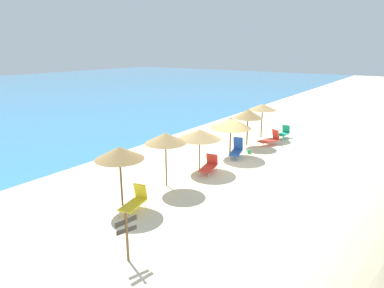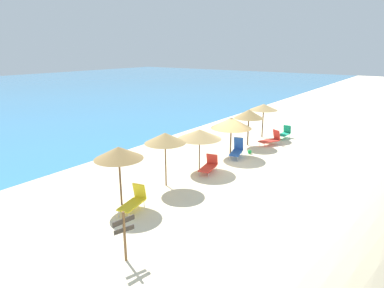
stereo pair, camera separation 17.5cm
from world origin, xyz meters
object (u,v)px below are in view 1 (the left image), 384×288
at_px(beach_umbrella_0, 119,153).
at_px(beach_umbrella_2, 199,134).
at_px(beach_umbrella_4, 248,114).
at_px(beach_umbrella_1, 166,138).
at_px(lounge_chair_3, 270,139).
at_px(beach_ball, 249,151).
at_px(beach_umbrella_5, 263,107).
at_px(lounge_chair_0, 209,165).
at_px(lounge_chair_1, 135,201).
at_px(lounge_chair_4, 284,133).
at_px(beach_umbrella_3, 231,123).
at_px(wooden_signpost, 127,232).
at_px(lounge_chair_2, 236,149).

relative_size(beach_umbrella_0, beach_umbrella_2, 1.08).
bearing_deg(beach_umbrella_4, beach_umbrella_2, 179.96).
bearing_deg(beach_umbrella_1, beach_umbrella_4, 0.03).
xyz_separation_m(lounge_chair_3, beach_ball, (-2.86, 0.31, -0.30)).
relative_size(beach_umbrella_5, lounge_chair_0, 1.65).
bearing_deg(lounge_chair_1, beach_ball, -104.59).
bearing_deg(lounge_chair_4, beach_umbrella_3, 80.43).
distance_m(beach_umbrella_1, beach_umbrella_4, 9.34).
bearing_deg(beach_umbrella_5, lounge_chair_0, -174.71).
distance_m(beach_umbrella_3, lounge_chair_1, 9.49).
height_order(beach_umbrella_1, beach_umbrella_2, beach_umbrella_1).
distance_m(beach_umbrella_4, beach_ball, 3.04).
height_order(lounge_chair_1, lounge_chair_4, lounge_chair_1).
bearing_deg(wooden_signpost, beach_umbrella_0, 58.32).
xyz_separation_m(beach_umbrella_0, lounge_chair_2, (9.28, -0.91, -1.98)).
distance_m(beach_umbrella_4, beach_umbrella_5, 2.76).
relative_size(beach_umbrella_0, beach_umbrella_5, 1.03).
xyz_separation_m(beach_umbrella_5, lounge_chair_4, (0.77, -1.59, -2.00)).
relative_size(beach_umbrella_2, lounge_chair_0, 1.57).
xyz_separation_m(beach_umbrella_2, wooden_signpost, (-8.77, -3.04, -1.06)).
bearing_deg(lounge_chair_3, beach_umbrella_3, 99.38).
bearing_deg(beach_umbrella_2, beach_umbrella_1, -179.83).
height_order(lounge_chair_0, beach_ball, lounge_chair_0).
xyz_separation_m(beach_umbrella_0, lounge_chair_4, (15.76, -1.70, -2.05)).
bearing_deg(beach_umbrella_3, beach_umbrella_1, 178.00).
relative_size(lounge_chair_1, lounge_chair_3, 0.90).
bearing_deg(beach_umbrella_5, beach_umbrella_0, 179.60).
relative_size(lounge_chair_1, beach_ball, 5.55).
xyz_separation_m(lounge_chair_0, lounge_chair_3, (7.42, -0.63, 0.04)).
distance_m(beach_umbrella_4, lounge_chair_0, 6.71).
height_order(lounge_chair_3, wooden_signpost, wooden_signpost).
bearing_deg(beach_umbrella_0, lounge_chair_1, -93.32).
height_order(lounge_chair_3, lounge_chair_4, lounge_chair_3).
bearing_deg(beach_umbrella_1, beach_umbrella_2, 0.17).
xyz_separation_m(beach_umbrella_4, beach_umbrella_5, (2.76, 0.10, 0.10)).
xyz_separation_m(beach_umbrella_3, beach_umbrella_5, (5.73, 0.33, 0.20)).
xyz_separation_m(beach_umbrella_0, beach_umbrella_2, (5.96, -0.20, -0.35)).
bearing_deg(beach_umbrella_0, beach_umbrella_4, -0.96).
bearing_deg(lounge_chair_1, beach_umbrella_5, -99.48).
xyz_separation_m(beach_umbrella_2, beach_umbrella_3, (3.30, -0.23, 0.10)).
bearing_deg(beach_umbrella_4, wooden_signpost, -168.58).
bearing_deg(lounge_chair_0, wooden_signpost, 92.17).
bearing_deg(lounge_chair_0, lounge_chair_4, -106.97).
distance_m(lounge_chair_1, lounge_chair_3, 13.36).
bearing_deg(lounge_chair_2, beach_umbrella_0, 68.81).
distance_m(beach_umbrella_2, lounge_chair_3, 7.64).
xyz_separation_m(beach_umbrella_0, wooden_signpost, (-2.81, -3.24, -1.41)).
bearing_deg(lounge_chair_3, lounge_chair_0, 110.48).
relative_size(beach_umbrella_4, lounge_chair_4, 1.98).
relative_size(beach_umbrella_3, lounge_chair_3, 1.54).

